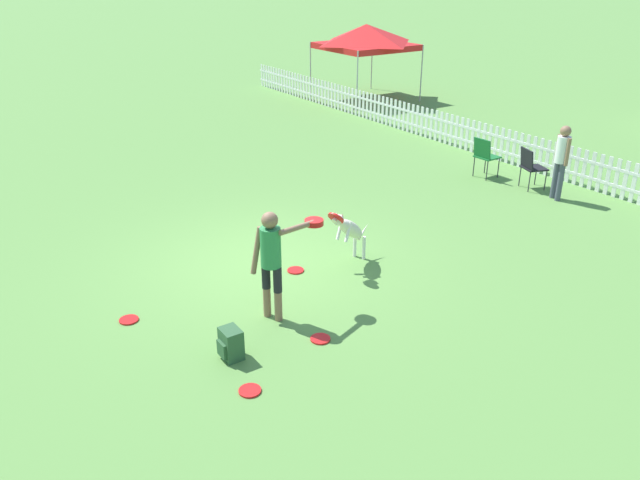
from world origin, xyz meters
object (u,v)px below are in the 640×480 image
(handler_person, at_px, (274,252))
(canopy_tent_main, at_px, (366,37))
(frisbee_near_dog, at_px, (129,320))
(leaping_dog, at_px, (349,229))
(backpack_on_grass, at_px, (231,344))
(folding_chair_blue_left, at_px, (531,165))
(spectator_standing, at_px, (562,156))
(folding_chair_center, at_px, (485,154))
(frisbee_far_scatter, at_px, (296,270))
(frisbee_midfield, at_px, (250,391))
(frisbee_near_handler, at_px, (320,339))

(handler_person, xyz_separation_m, canopy_tent_main, (-11.20, 10.16, 1.14))
(handler_person, relative_size, frisbee_near_dog, 5.98)
(leaping_dog, distance_m, backpack_on_grass, 3.09)
(folding_chair_blue_left, height_order, spectator_standing, spectator_standing)
(canopy_tent_main, xyz_separation_m, spectator_standing, (10.37, -2.94, -1.21))
(folding_chair_blue_left, xyz_separation_m, folding_chair_center, (-1.08, -0.25, 0.02))
(backpack_on_grass, bearing_deg, handler_person, 119.58)
(leaping_dog, bearing_deg, handler_person, 90.41)
(folding_chair_center, bearing_deg, frisbee_near_dog, 98.76)
(folding_chair_blue_left, bearing_deg, canopy_tent_main, 3.55)
(frisbee_far_scatter, bearing_deg, frisbee_near_dog, -90.11)
(frisbee_near_dog, xyz_separation_m, frisbee_midfield, (2.32, 0.66, 0.00))
(frisbee_near_dog, distance_m, folding_chair_blue_left, 9.07)
(folding_chair_blue_left, bearing_deg, folding_chair_center, 33.42)
(frisbee_near_handler, xyz_separation_m, canopy_tent_main, (-12.04, 9.98, 2.13))
(frisbee_near_handler, bearing_deg, frisbee_far_scatter, 157.51)
(spectator_standing, bearing_deg, handler_person, 115.40)
(frisbee_far_scatter, height_order, folding_chair_blue_left, folding_chair_blue_left)
(leaping_dog, height_order, frisbee_midfield, leaping_dog)
(backpack_on_grass, xyz_separation_m, spectator_standing, (-1.38, 8.19, 0.73))
(leaping_dog, xyz_separation_m, frisbee_near_handler, (1.57, -1.61, -0.64))
(folding_chair_center, bearing_deg, handler_person, 109.06)
(handler_person, distance_m, frisbee_far_scatter, 1.72)
(frisbee_near_dog, height_order, backpack_on_grass, backpack_on_grass)
(canopy_tent_main, bearing_deg, spectator_standing, -15.83)
(leaping_dog, relative_size, frisbee_midfield, 4.13)
(frisbee_midfield, relative_size, folding_chair_blue_left, 0.30)
(leaping_dog, relative_size, spectator_standing, 0.71)
(frisbee_near_handler, bearing_deg, handler_person, -167.40)
(folding_chair_blue_left, bearing_deg, spectator_standing, -163.95)
(folding_chair_blue_left, bearing_deg, frisbee_near_handler, 129.07)
(handler_person, height_order, frisbee_near_handler, handler_person)
(backpack_on_grass, bearing_deg, leaping_dog, 114.93)
(frisbee_far_scatter, bearing_deg, frisbee_near_handler, -22.49)
(folding_chair_blue_left, bearing_deg, frisbee_near_dog, 113.66)
(frisbee_midfield, bearing_deg, folding_chair_blue_left, 108.85)
(leaping_dog, distance_m, folding_chair_center, 5.57)
(frisbee_midfield, relative_size, canopy_tent_main, 0.09)
(backpack_on_grass, height_order, folding_chair_center, folding_chair_center)
(backpack_on_grass, bearing_deg, frisbee_near_dog, -153.53)
(leaping_dog, height_order, spectator_standing, spectator_standing)
(handler_person, xyz_separation_m, folding_chair_center, (-2.66, 7.03, -0.44))
(frisbee_midfield, height_order, spectator_standing, spectator_standing)
(handler_person, bearing_deg, frisbee_far_scatter, 115.25)
(leaping_dog, relative_size, frisbee_near_dog, 4.13)
(backpack_on_grass, relative_size, folding_chair_center, 0.44)
(folding_chair_center, xyz_separation_m, canopy_tent_main, (-8.54, 3.14, 1.58))
(handler_person, xyz_separation_m, spectator_standing, (-0.83, 7.22, -0.06))
(canopy_tent_main, bearing_deg, handler_person, -42.23)
(leaping_dog, xyz_separation_m, frisbee_midfield, (2.02, -2.90, -0.64))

